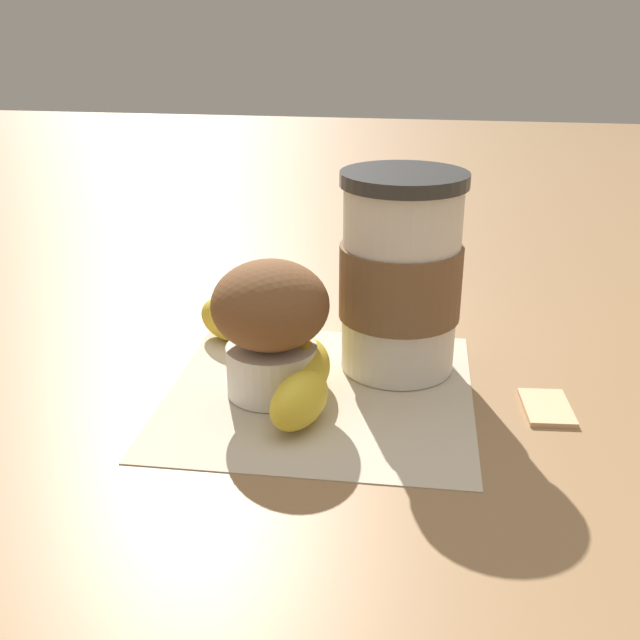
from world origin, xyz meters
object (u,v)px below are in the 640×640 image
at_px(sugar_packet, 547,406).
at_px(coffee_cup, 400,275).
at_px(muffin, 271,322).
at_px(banana, 278,351).

bearing_deg(sugar_packet, coffee_cup, -115.61).
bearing_deg(muffin, banana, -177.08).
bearing_deg(banana, coffee_cup, 108.29).
distance_m(coffee_cup, banana, 0.11).
distance_m(coffee_cup, muffin, 0.11).
height_order(banana, sugar_packet, banana).
bearing_deg(coffee_cup, sugar_packet, 64.39).
distance_m(banana, sugar_packet, 0.20).
bearing_deg(muffin, sugar_packet, 91.77).
xyz_separation_m(muffin, sugar_packet, (-0.01, 0.19, -0.05)).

